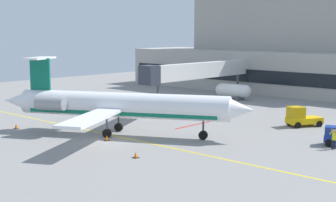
{
  "coord_description": "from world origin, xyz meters",
  "views": [
    {
      "loc": [
        35.74,
        -30.66,
        10.54
      ],
      "look_at": [
        -0.34,
        8.78,
        3.0
      ],
      "focal_mm": 52.45,
      "sensor_mm": 36.0,
      "label": 1
    }
  ],
  "objects_px": {
    "baggage_tug": "(301,117)",
    "regional_jet": "(118,105)",
    "fuel_tank": "(233,91)",
    "marshaller": "(334,138)"
  },
  "relations": [
    {
      "from": "baggage_tug",
      "to": "marshaller",
      "type": "bearing_deg",
      "value": -47.3
    },
    {
      "from": "regional_jet",
      "to": "marshaller",
      "type": "bearing_deg",
      "value": 25.11
    },
    {
      "from": "baggage_tug",
      "to": "marshaller",
      "type": "relative_size",
      "value": 2.21
    },
    {
      "from": "baggage_tug",
      "to": "regional_jet",
      "type": "bearing_deg",
      "value": -124.75
    },
    {
      "from": "regional_jet",
      "to": "baggage_tug",
      "type": "height_order",
      "value": "regional_jet"
    },
    {
      "from": "fuel_tank",
      "to": "regional_jet",
      "type": "bearing_deg",
      "value": -77.21
    },
    {
      "from": "regional_jet",
      "to": "baggage_tug",
      "type": "relative_size",
      "value": 5.9
    },
    {
      "from": "marshaller",
      "to": "fuel_tank",
      "type": "bearing_deg",
      "value": 140.52
    },
    {
      "from": "fuel_tank",
      "to": "marshaller",
      "type": "height_order",
      "value": "fuel_tank"
    },
    {
      "from": "baggage_tug",
      "to": "fuel_tank",
      "type": "bearing_deg",
      "value": 144.2
    }
  ]
}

